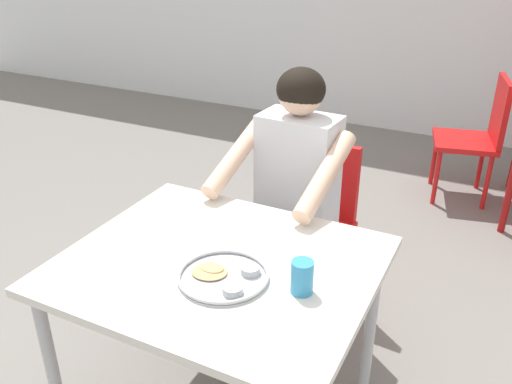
{
  "coord_description": "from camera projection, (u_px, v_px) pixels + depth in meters",
  "views": [
    {
      "loc": [
        0.79,
        -1.2,
        1.74
      ],
      "look_at": [
        0.01,
        0.34,
        0.89
      ],
      "focal_mm": 37.73,
      "sensor_mm": 36.0,
      "label": 1
    }
  ],
  "objects": [
    {
      "name": "thali_tray",
      "position": [
        224.0,
        276.0,
        1.69
      ],
      "size": [
        0.29,
        0.29,
        0.03
      ],
      "color": "#B7BABF",
      "rests_on": "table_foreground"
    },
    {
      "name": "diner_foreground",
      "position": [
        288.0,
        187.0,
        2.32
      ],
      "size": [
        0.51,
        0.57,
        1.24
      ],
      "color": "black",
      "rests_on": "ground"
    },
    {
      "name": "chair_red_left",
      "position": [
        479.0,
        132.0,
        3.67
      ],
      "size": [
        0.49,
        0.5,
        0.87
      ],
      "color": "red",
      "rests_on": "ground"
    },
    {
      "name": "chair_foreground",
      "position": [
        307.0,
        214.0,
        2.59
      ],
      "size": [
        0.46,
        0.42,
        0.85
      ],
      "color": "red",
      "rests_on": "ground"
    },
    {
      "name": "table_foreground",
      "position": [
        219.0,
        280.0,
        1.83
      ],
      "size": [
        1.02,
        0.86,
        0.74
      ],
      "color": "silver",
      "rests_on": "ground"
    },
    {
      "name": "drinking_cup",
      "position": [
        302.0,
        276.0,
        1.61
      ],
      "size": [
        0.07,
        0.07,
        0.11
      ],
      "color": "#338CBF",
      "rests_on": "table_foreground"
    }
  ]
}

